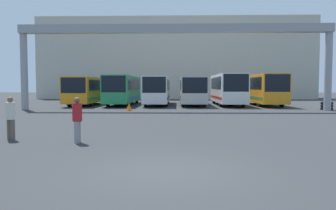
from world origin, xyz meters
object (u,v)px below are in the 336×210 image
Objects in this scene: bus_slot_5 at (263,88)px; bus_slot_1 at (123,88)px; bus_slot_0 at (88,89)px; pedestrian_far_center at (11,117)px; bus_slot_4 at (227,88)px; bus_slot_3 at (192,89)px; pedestrian_near_right at (77,119)px; bus_slot_2 at (158,89)px; traffic_cone at (129,107)px; tire_stack at (327,106)px.

bus_slot_1 is at bearing 177.89° from bus_slot_5.
bus_slot_0 is 23.55m from pedestrian_far_center.
bus_slot_3 is at bearing 172.51° from bus_slot_4.
bus_slot_0 is 6.03× the size of pedestrian_near_right.
bus_slot_0 reaches higher than pedestrian_near_right.
bus_slot_2 is 3.84m from bus_slot_3.
traffic_cone is (2.00, -9.29, -1.47)m from bus_slot_1.
bus_slot_5 reaches higher than traffic_cone.
bus_slot_1 is 10.92× the size of tire_stack.
bus_slot_1 is 0.97× the size of bus_slot_3.
traffic_cone is at bearing 4.90° from pedestrian_near_right.
bus_slot_3 is 1.14× the size of bus_slot_5.
traffic_cone is (-13.27, -8.73, -1.54)m from bus_slot_5.
bus_slot_4 reaches higher than pedestrian_near_right.
bus_slot_5 is 14.69× the size of traffic_cone.
bus_slot_4 reaches higher than pedestrian_far_center.
bus_slot_1 reaches higher than tire_stack.
bus_slot_1 is 23.96m from pedestrian_far_center.
pedestrian_far_center is 25.47m from tire_stack.
pedestrian_far_center is at bearing -99.28° from traffic_cone.
bus_slot_4 is 15.31× the size of traffic_cone.
bus_slot_5 reaches higher than bus_slot_2.
tire_stack is at bearing -61.53° from bus_slot_5.
bus_slot_0 reaches higher than tire_stack.
bus_slot_5 reaches higher than bus_slot_0.
bus_slot_0 is 0.94× the size of bus_slot_4.
bus_slot_0 is at bearing 118.23° from pedestrian_far_center.
pedestrian_far_center is (-11.85, -23.59, -1.02)m from bus_slot_4.
pedestrian_near_right is at bearing -93.42° from bus_slot_2.
bus_slot_1 reaches higher than pedestrian_far_center.
bus_slot_1 is 1.04× the size of bus_slot_2.
traffic_cone is (-1.82, -9.09, -1.41)m from bus_slot_2.
bus_slot_3 is 3.86m from bus_slot_4.
bus_slot_4 reaches higher than tire_stack.
bus_slot_3 reaches higher than bus_slot_0.
bus_slot_5 is (19.10, 0.09, 0.16)m from bus_slot_0.
bus_slot_1 is at bearing -178.86° from bus_slot_3.
bus_slot_1 reaches higher than bus_slot_3.
bus_slot_3 is (11.46, 0.81, 0.00)m from bus_slot_0.
tire_stack is at bearing 6.16° from traffic_cone.
bus_slot_5 is 6.16× the size of pedestrian_far_center.
bus_slot_1 is 1.07× the size of bus_slot_4.
bus_slot_4 reaches higher than bus_slot_5.
traffic_cone is 0.67× the size of tire_stack.
bus_slot_5 is at bearing 33.32° from traffic_cone.
bus_slot_2 is at bearing 78.70° from traffic_cone.
bus_slot_2 is 9.38m from traffic_cone.
bus_slot_1 is 3.83m from bus_slot_2.
pedestrian_far_center is 2.82m from pedestrian_near_right.
bus_slot_3 reaches higher than tire_stack.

